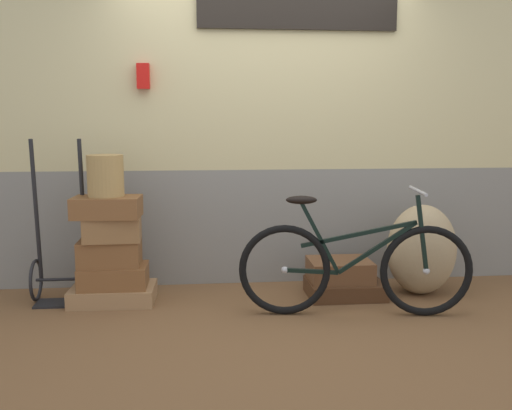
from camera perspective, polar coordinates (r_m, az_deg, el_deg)
The scene contains 13 objects.
ground at distance 4.39m, azimuth 1.98°, elevation -10.61°, with size 10.20×5.20×0.06m, color brown.
station_building at distance 5.00m, azimuth 0.90°, elevation 10.54°, with size 8.20×0.74×3.17m.
suitcase_0 at distance 4.67m, azimuth -13.80°, elevation -8.47°, with size 0.63×0.42×0.13m, color #9E754C.
suitcase_1 at distance 4.61m, azimuth -13.78°, elevation -6.79°, with size 0.51×0.34×0.17m, color brown.
suitcase_2 at distance 4.58m, azimuth -14.14°, elevation -4.56°, with size 0.46×0.30×0.20m, color brown.
suitcase_3 at distance 4.51m, azimuth -13.90°, elevation -2.30°, with size 0.42×0.28×0.18m, color olive.
suitcase_4 at distance 4.49m, azimuth -14.41°, elevation -0.20°, with size 0.50×0.32×0.16m, color brown.
suitcase_5 at distance 4.74m, azimuth 8.69°, elevation -8.09°, with size 0.59×0.44×0.13m, color #4C2D19.
suitcase_6 at distance 4.72m, azimuth 8.21°, elevation -6.32°, with size 0.49×0.40×0.16m, color brown.
wicker_basket at distance 4.48m, azimuth -14.54°, elevation 2.80°, with size 0.27×0.27×0.31m, color #A8844C.
luggage_trolley at distance 4.77m, azimuth -18.49°, elevation -5.72°, with size 0.44×0.38×1.26m.
burlap_sack at distance 4.87m, azimuth 15.93°, elevation -4.22°, with size 0.56×0.47×0.73m, color tan.
bicycle at distance 4.23m, azimuth 9.63°, elevation -6.02°, with size 1.66×0.46×0.92m.
Camera 1 is at (-0.57, -4.11, 1.40)m, focal length 40.79 mm.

